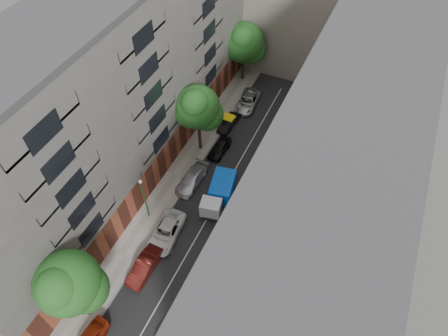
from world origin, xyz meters
The scene contains 22 objects.
ground centered at (0.00, 0.00, 0.00)m, with size 120.00×120.00×0.00m, color #4C4C49.
road_surface centered at (0.00, 0.00, 0.01)m, with size 8.00×44.00×0.02m, color black.
sidewalk_left centered at (-5.50, 0.00, 0.07)m, with size 3.00×44.00×0.15m, color gray.
sidewalk_right centered at (5.50, 0.00, 0.07)m, with size 3.00×44.00×0.15m, color gray.
building_left centered at (-11.00, 0.00, 10.00)m, with size 8.00×44.00×20.00m, color #504D4A.
building_right centered at (11.00, 0.00, 10.00)m, with size 8.00×44.00×20.00m, color #B8A58F.
building_endcap centered at (0.00, 28.00, 9.00)m, with size 18.00×12.00×18.00m, color slate.
tarp_truck centered at (0.23, -1.16, 1.42)m, with size 3.21×5.94×2.58m.
car_left_1 centered at (-2.80, -11.40, 0.75)m, with size 1.59×4.55×1.50m, color #48110E.
car_left_2 centered at (-2.80, -7.28, 0.75)m, with size 2.48×5.37×1.49m, color silver.
car_left_3 centered at (-3.60, -0.20, 0.72)m, with size 2.03×4.99×1.45m, color silver.
car_left_4 centered at (-2.80, 5.40, 0.67)m, with size 1.59×3.95×1.34m, color black.
car_left_5 centered at (-3.60, 9.77, 0.64)m, with size 1.35×3.87×1.27m, color black.
car_left_6 centered at (-2.94, 14.60, 0.72)m, with size 2.40×5.21×1.45m, color #B1B2B6.
car_right_0 centered at (2.80, -15.00, 0.68)m, with size 2.25×4.87×1.35m, color #B2B1B6.
car_right_1 centered at (3.18, -10.80, 0.72)m, with size 2.02×4.96×1.44m, color slate.
car_right_2 centered at (3.60, -3.60, 0.70)m, with size 1.66×4.12×1.40m, color black.
tree_near centered at (-5.05, -17.10, 6.20)m, with size 5.43×5.18×9.03m.
tree_mid centered at (-5.05, 4.82, 6.43)m, with size 5.22×4.93×9.24m.
tree_far centered at (-5.67, 19.43, 5.75)m, with size 5.60×5.37×8.54m.
lamp_post centered at (-5.68, -6.01, 3.84)m, with size 0.36×0.36×5.93m.
pedestrian centered at (6.01, 3.77, 1.09)m, with size 0.69×0.45×1.89m, color black.
Camera 1 is at (11.08, -23.81, 35.39)m, focal length 32.00 mm.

